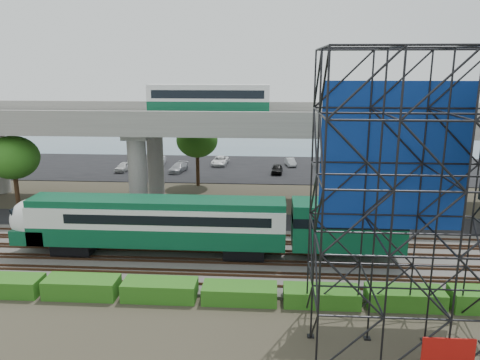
{
  "coord_description": "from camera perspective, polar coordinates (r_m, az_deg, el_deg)",
  "views": [
    {
      "loc": [
        2.79,
        -30.63,
        14.2
      ],
      "look_at": [
        0.33,
        6.0,
        5.2
      ],
      "focal_mm": 35.0,
      "sensor_mm": 36.0,
      "label": 1
    }
  ],
  "objects": [
    {
      "name": "commuter_train",
      "position": [
        35.1,
        -6.65,
        -5.13
      ],
      "size": [
        29.3,
        3.06,
        4.3
      ],
      "color": "black",
      "rests_on": "rail_tracks"
    },
    {
      "name": "harbor_water",
      "position": [
        87.83,
        1.98,
        4.47
      ],
      "size": [
        140.0,
        40.0,
        0.03
      ],
      "primitive_type": "cube",
      "color": "#445D6F",
      "rests_on": "ground"
    },
    {
      "name": "rail_tracks",
      "position": [
        35.58,
        -0.97,
        -9.25
      ],
      "size": [
        90.0,
        9.52,
        0.16
      ],
      "color": "#472D1E",
      "rests_on": "ballast_bed"
    },
    {
      "name": "parking_lot",
      "position": [
        66.22,
        1.34,
        1.42
      ],
      "size": [
        90.0,
        18.0,
        0.08
      ],
      "primitive_type": "cube",
      "color": "black",
      "rests_on": "ground"
    },
    {
      "name": "overpass",
      "position": [
        47.11,
        0.11,
        6.47
      ],
      "size": [
        80.0,
        12.0,
        12.4
      ],
      "color": "#9E9B93",
      "rests_on": "ground"
    },
    {
      "name": "hedge_strip",
      "position": [
        29.7,
        -0.03,
        -13.56
      ],
      "size": [
        34.6,
        1.8,
        1.2
      ],
      "color": "#266216",
      "rests_on": "ground"
    },
    {
      "name": "scaffold_tower",
      "position": [
        24.58,
        19.77,
        -2.93
      ],
      "size": [
        9.36,
        6.36,
        15.0
      ],
      "color": "black",
      "rests_on": "ground"
    },
    {
      "name": "ballast_bed",
      "position": [
        35.65,
        -0.97,
        -9.52
      ],
      "size": [
        90.0,
        12.0,
        0.2
      ],
      "primitive_type": "cube",
      "color": "slate",
      "rests_on": "ground"
    },
    {
      "name": "suv",
      "position": [
        44.39,
        -8.26,
        -3.9
      ],
      "size": [
        5.84,
        3.7,
        1.5
      ],
      "primitive_type": "imported",
      "rotation": [
        0.0,
        0.0,
        1.81
      ],
      "color": "black",
      "rests_on": "service_road"
    },
    {
      "name": "service_road",
      "position": [
        43.59,
        -0.03,
        -5.18
      ],
      "size": [
        90.0,
        5.0,
        0.08
      ],
      "primitive_type": "cube",
      "color": "black",
      "rests_on": "ground"
    },
    {
      "name": "parked_cars",
      "position": [
        65.52,
        1.65,
        1.85
      ],
      "size": [
        37.84,
        9.5,
        1.26
      ],
      "color": "silver",
      "rests_on": "parking_lot"
    },
    {
      "name": "trees",
      "position": [
        48.17,
        -5.13,
        3.4
      ],
      "size": [
        40.94,
        16.94,
        7.69
      ],
      "color": "#382314",
      "rests_on": "ground"
    },
    {
      "name": "ground",
      "position": [
        33.87,
        -1.26,
        -11.01
      ],
      "size": [
        140.0,
        140.0,
        0.0
      ],
      "primitive_type": "plane",
      "color": "#474233",
      "rests_on": "ground"
    }
  ]
}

